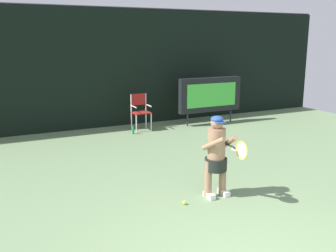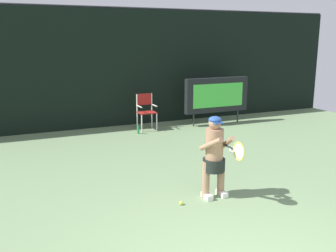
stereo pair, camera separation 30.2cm
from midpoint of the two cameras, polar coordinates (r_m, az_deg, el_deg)
backdrop_screen at (r=11.87m, az=-11.28°, el=8.25°), size 18.00×0.12×3.66m
scoreboard at (r=12.46m, az=7.93°, el=4.58°), size 2.20×0.21×1.50m
umpire_chair at (r=11.64m, az=-2.54°, el=2.47°), size 0.52×0.44×1.08m
water_bottle at (r=11.21m, az=-3.68°, el=-0.54°), size 0.07×0.07×0.27m
tennis_player at (r=6.68m, az=8.20°, el=-4.16°), size 0.53×0.61×1.44m
tennis_racket at (r=6.33m, az=11.68°, el=-3.66°), size 0.03×0.60×0.31m
tennis_ball_loose at (r=6.55m, az=3.29°, el=-11.34°), size 0.07×0.07×0.07m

